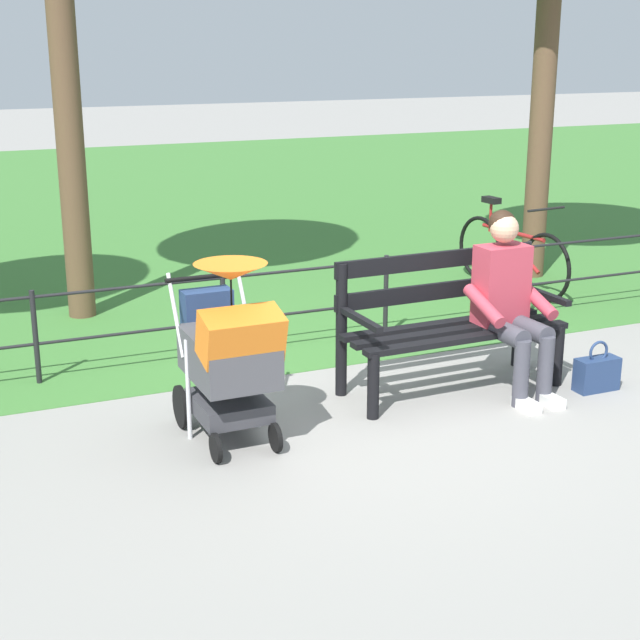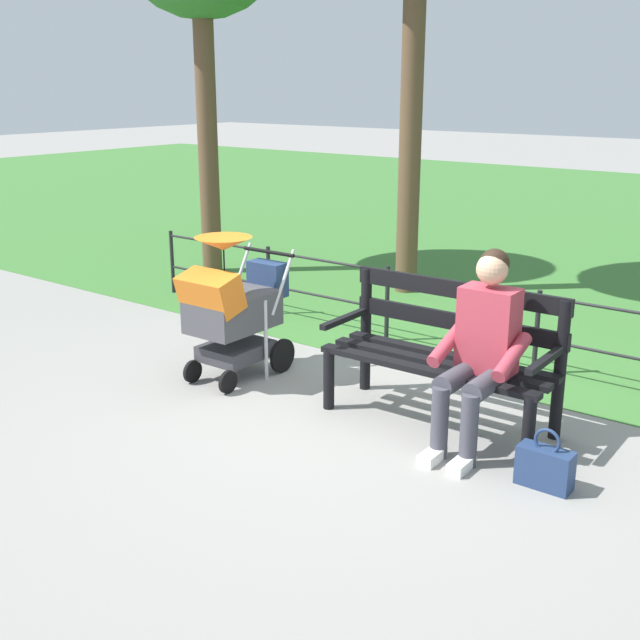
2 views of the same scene
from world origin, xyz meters
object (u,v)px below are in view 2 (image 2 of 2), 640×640
(park_bench, at_px, (445,348))
(person_on_bench, at_px, (480,345))
(stroller, at_px, (232,306))
(handbag, at_px, (545,467))

(park_bench, xyz_separation_m, person_on_bench, (-0.37, 0.22, 0.15))
(park_bench, height_order, person_on_bench, person_on_bench)
(park_bench, height_order, stroller, stroller)
(person_on_bench, bearing_deg, park_bench, -31.26)
(person_on_bench, height_order, stroller, person_on_bench)
(park_bench, relative_size, person_on_bench, 1.26)
(park_bench, bearing_deg, stroller, 9.75)
(park_bench, height_order, handbag, park_bench)
(person_on_bench, bearing_deg, stroller, 1.96)
(handbag, bearing_deg, person_on_bench, -25.29)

